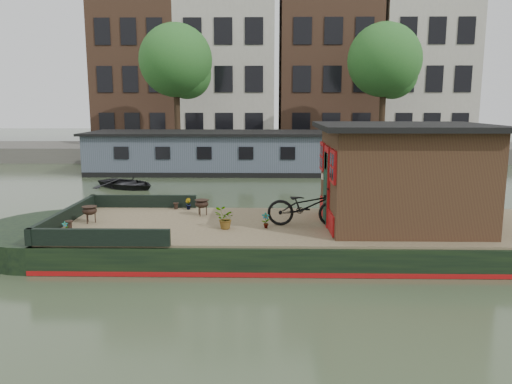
{
  "coord_description": "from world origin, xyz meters",
  "views": [
    {
      "loc": [
        -1.03,
        -11.8,
        3.54
      ],
      "look_at": [
        -1.28,
        0.5,
        1.35
      ],
      "focal_mm": 35.0,
      "sensor_mm": 36.0,
      "label": 1
    }
  ],
  "objects_px": {
    "brazier_rear": "(202,208)",
    "cabin": "(401,175)",
    "bicycle": "(306,206)",
    "dinghy": "(127,181)",
    "brazier_front": "(90,215)",
    "potted_plant_a": "(266,220)"
  },
  "relations": [
    {
      "from": "cabin",
      "to": "dinghy",
      "type": "xyz_separation_m",
      "value": [
        -9.15,
        9.06,
        -1.57
      ]
    },
    {
      "from": "brazier_rear",
      "to": "potted_plant_a",
      "type": "bearing_deg",
      "value": -38.24
    },
    {
      "from": "bicycle",
      "to": "potted_plant_a",
      "type": "distance_m",
      "value": 1.04
    },
    {
      "from": "dinghy",
      "to": "brazier_rear",
      "type": "bearing_deg",
      "value": -117.5
    },
    {
      "from": "cabin",
      "to": "dinghy",
      "type": "bearing_deg",
      "value": 135.3
    },
    {
      "from": "cabin",
      "to": "bicycle",
      "type": "relative_size",
      "value": 2.17
    },
    {
      "from": "potted_plant_a",
      "to": "dinghy",
      "type": "height_order",
      "value": "potted_plant_a"
    },
    {
      "from": "cabin",
      "to": "brazier_front",
      "type": "xyz_separation_m",
      "value": [
        -7.54,
        0.05,
        -1.02
      ]
    },
    {
      "from": "cabin",
      "to": "brazier_front",
      "type": "bearing_deg",
      "value": 179.63
    },
    {
      "from": "dinghy",
      "to": "potted_plant_a",
      "type": "bearing_deg",
      "value": -113.02
    },
    {
      "from": "bicycle",
      "to": "dinghy",
      "type": "xyz_separation_m",
      "value": [
        -6.89,
        9.2,
        -0.83
      ]
    },
    {
      "from": "cabin",
      "to": "potted_plant_a",
      "type": "height_order",
      "value": "cabin"
    },
    {
      "from": "cabin",
      "to": "dinghy",
      "type": "relative_size",
      "value": 1.35
    },
    {
      "from": "brazier_front",
      "to": "dinghy",
      "type": "height_order",
      "value": "brazier_front"
    },
    {
      "from": "brazier_rear",
      "to": "dinghy",
      "type": "bearing_deg",
      "value": 117.64
    },
    {
      "from": "potted_plant_a",
      "to": "cabin",
      "type": "bearing_deg",
      "value": 6.87
    },
    {
      "from": "potted_plant_a",
      "to": "bicycle",
      "type": "bearing_deg",
      "value": 14.33
    },
    {
      "from": "cabin",
      "to": "brazier_rear",
      "type": "relative_size",
      "value": 9.57
    },
    {
      "from": "bicycle",
      "to": "dinghy",
      "type": "bearing_deg",
      "value": 40.55
    },
    {
      "from": "cabin",
      "to": "potted_plant_a",
      "type": "relative_size",
      "value": 10.83
    },
    {
      "from": "brazier_rear",
      "to": "cabin",
      "type": "bearing_deg",
      "value": -10.77
    },
    {
      "from": "potted_plant_a",
      "to": "brazier_front",
      "type": "relative_size",
      "value": 0.89
    }
  ]
}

